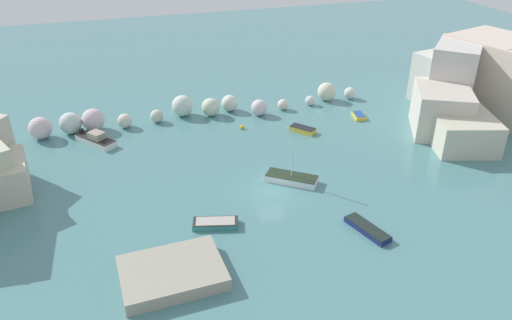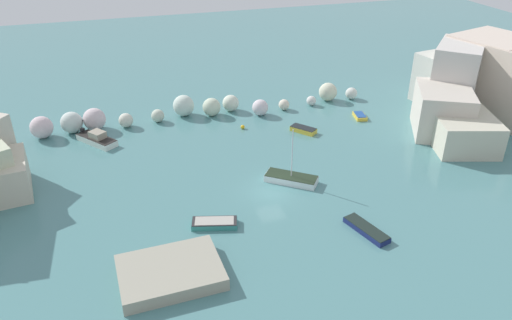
# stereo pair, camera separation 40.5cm
# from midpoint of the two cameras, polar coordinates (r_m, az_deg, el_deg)

# --- Properties ---
(cove_water) EXTENTS (160.00, 160.00, 0.00)m
(cove_water) POSITION_cam_midpoint_polar(r_m,az_deg,el_deg) (48.01, 1.97, -3.69)
(cove_water) COLOR slate
(cove_water) RESTS_ON ground
(cliff_headland_right) EXTENTS (20.24, 21.02, 9.36)m
(cliff_headland_right) POSITION_cam_midpoint_polar(r_m,az_deg,el_deg) (69.58, 24.05, 7.76)
(cliff_headland_right) COLOR beige
(cliff_headland_right) RESTS_ON ground
(rock_breakwater) EXTENTS (42.25, 5.20, 2.69)m
(rock_breakwater) POSITION_cam_midpoint_polar(r_m,az_deg,el_deg) (63.51, -8.83, 5.61)
(rock_breakwater) COLOR silver
(rock_breakwater) RESTS_ON ground
(stone_dock) EXTENTS (7.80, 5.92, 1.05)m
(stone_dock) POSITION_cam_midpoint_polar(r_m,az_deg,el_deg) (38.50, -9.49, -12.59)
(stone_dock) COLOR #A09B89
(stone_dock) RESTS_ON ground
(channel_buoy) EXTENTS (0.50, 0.50, 0.50)m
(channel_buoy) POSITION_cam_midpoint_polar(r_m,az_deg,el_deg) (60.57, -1.35, 3.81)
(channel_buoy) COLOR gold
(channel_buoy) RESTS_ON cove_water
(moored_boat_0) EXTENTS (2.48, 4.63, 0.53)m
(moored_boat_0) POSITION_cam_midpoint_polar(r_m,az_deg,el_deg) (43.65, 12.81, -7.78)
(moored_boat_0) COLOR navy
(moored_boat_0) RESTS_ON cove_water
(moored_boat_1) EXTENTS (5.21, 4.63, 5.76)m
(moored_boat_1) POSITION_cam_midpoint_polar(r_m,az_deg,el_deg) (49.54, 4.29, -2.14)
(moored_boat_1) COLOR white
(moored_boat_1) RESTS_ON cove_water
(moored_boat_2) EXTENTS (1.75, 2.57, 0.51)m
(moored_boat_2) POSITION_cam_midpoint_polar(r_m,az_deg,el_deg) (64.99, 12.00, 4.95)
(moored_boat_2) COLOR yellow
(moored_boat_2) RESTS_ON cove_water
(moored_boat_3) EXTENTS (2.91, 3.21, 0.62)m
(moored_boat_3) POSITION_cam_midpoint_polar(r_m,az_deg,el_deg) (60.00, 5.65, 3.49)
(moored_boat_3) COLOR yellow
(moored_boat_3) RESTS_ON cove_water
(moored_boat_4) EXTENTS (4.57, 5.25, 1.51)m
(moored_boat_4) POSITION_cam_midpoint_polar(r_m,az_deg,el_deg) (59.74, -17.60, 2.33)
(moored_boat_4) COLOR white
(moored_boat_4) RESTS_ON cove_water
(moored_boat_5) EXTENTS (4.19, 2.50, 0.56)m
(moored_boat_5) POSITION_cam_midpoint_polar(r_m,az_deg,el_deg) (43.42, -4.51, -7.22)
(moored_boat_5) COLOR teal
(moored_boat_5) RESTS_ON cove_water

